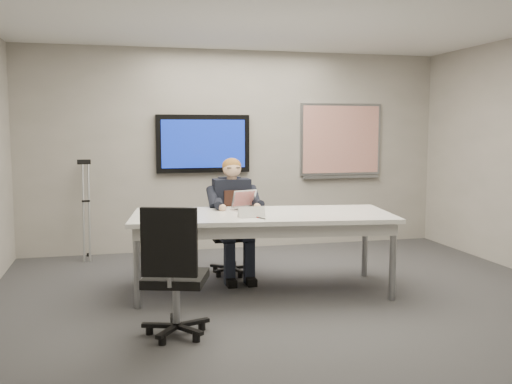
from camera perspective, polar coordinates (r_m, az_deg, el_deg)
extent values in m
cube|color=#39393C|center=(5.47, 4.89, -11.84)|extent=(6.00, 6.00, 0.02)
cube|color=white|center=(5.32, 5.19, 18.20)|extent=(6.00, 6.00, 0.02)
cube|color=#9A968B|center=(8.10, -1.84, 4.17)|extent=(6.00, 0.02, 2.80)
cube|color=white|center=(5.96, 0.63, -2.36)|extent=(2.81, 1.47, 0.04)
cube|color=silver|center=(5.97, 0.63, -3.21)|extent=(2.68, 1.34, 0.11)
cylinder|color=gray|center=(5.56, -11.82, -7.46)|extent=(0.07, 0.07, 0.78)
cylinder|color=gray|center=(5.87, 13.51, -6.78)|extent=(0.07, 0.07, 0.78)
cylinder|color=gray|center=(6.48, -11.00, -5.49)|extent=(0.07, 0.07, 0.78)
cylinder|color=gray|center=(6.74, 10.83, -5.02)|extent=(0.07, 0.07, 0.78)
cube|color=black|center=(7.96, -5.31, 4.83)|extent=(1.30, 0.08, 0.80)
cube|color=#0D2293|center=(7.92, -5.26, 4.82)|extent=(1.16, 0.01, 0.66)
cube|color=gray|center=(8.53, 8.46, 5.22)|extent=(1.25, 0.04, 1.05)
cube|color=white|center=(8.51, 8.52, 5.22)|extent=(1.18, 0.01, 0.98)
cube|color=gray|center=(8.53, 8.49, 1.52)|extent=(1.18, 0.05, 0.04)
cylinder|color=gray|center=(6.76, -2.49, -5.90)|extent=(0.06, 0.06, 0.35)
cube|color=black|center=(6.72, -2.49, -4.44)|extent=(0.46, 0.46, 0.07)
cube|color=black|center=(6.88, -2.82, -1.47)|extent=(0.41, 0.06, 0.51)
cylinder|color=gray|center=(4.83, -7.97, -10.70)|extent=(0.06, 0.06, 0.38)
cube|color=black|center=(4.78, -8.00, -8.54)|extent=(0.61, 0.61, 0.07)
cube|color=black|center=(4.48, -8.69, -5.00)|extent=(0.44, 0.19, 0.55)
cube|color=black|center=(6.63, -2.46, -1.19)|extent=(0.42, 0.24, 0.58)
cube|color=#341C15|center=(6.51, -2.24, -1.07)|extent=(0.22, 0.02, 0.28)
sphere|color=#EBB690|center=(6.56, -2.43, 2.35)|extent=(0.21, 0.21, 0.21)
ellipsoid|color=brown|center=(6.58, -2.45, 2.62)|extent=(0.22, 0.22, 0.19)
cube|color=silver|center=(6.16, -0.92, -1.79)|extent=(0.35, 0.30, 0.02)
cube|color=black|center=(6.15, -0.91, -1.71)|extent=(0.29, 0.23, 0.00)
cube|color=silver|center=(6.27, -1.20, -0.68)|extent=(0.30, 0.18, 0.19)
cube|color=red|center=(6.26, -1.18, -0.66)|extent=(0.26, 0.15, 0.16)
cylinder|color=black|center=(5.60, 0.49, -2.61)|extent=(0.06, 0.13, 0.01)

